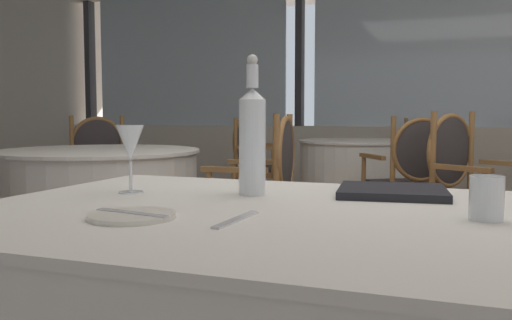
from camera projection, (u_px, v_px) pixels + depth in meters
name	position (u px, v px, depth m)	size (l,w,h in m)	color
window_wall_far	(430.00, 103.00, 5.95)	(9.52, 0.14, 2.77)	silver
side_plate	(132.00, 216.00, 1.10)	(0.18, 0.18, 0.01)	silver
butter_knife	(132.00, 213.00, 1.10)	(0.18, 0.02, 0.00)	silver
dinner_fork	(236.00, 219.00, 1.07)	(0.19, 0.02, 0.00)	silver
water_bottle	(252.00, 138.00, 1.42)	(0.07, 0.07, 0.36)	white
wine_glass	(130.00, 145.00, 1.45)	(0.08, 0.08, 0.18)	white
water_tumbler	(487.00, 198.00, 1.07)	(0.07, 0.07, 0.09)	white
menu_book	(392.00, 191.00, 1.42)	(0.27, 0.25, 0.02)	black
background_table_0	(99.00, 210.00, 3.39)	(1.25, 1.25, 0.76)	silver
dining_chair_0_1	(265.00, 186.00, 3.12)	(0.52, 0.57, 0.98)	olive
dining_chair_0_2	(98.00, 165.00, 4.38)	(0.66, 0.65, 0.97)	olive
dining_chair_1_1	(467.00, 182.00, 3.26)	(0.64, 0.66, 0.99)	olive
background_table_2	(358.00, 184.00, 4.73)	(1.03, 1.03, 0.76)	silver
dining_chair_2_0	(417.00, 159.00, 5.35)	(0.65, 0.62, 0.95)	olive
dining_chair_2_1	(255.00, 160.00, 5.00)	(0.49, 0.55, 0.95)	olive
dining_chair_2_2	(412.00, 174.00, 3.79)	(0.65, 0.64, 0.97)	olive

